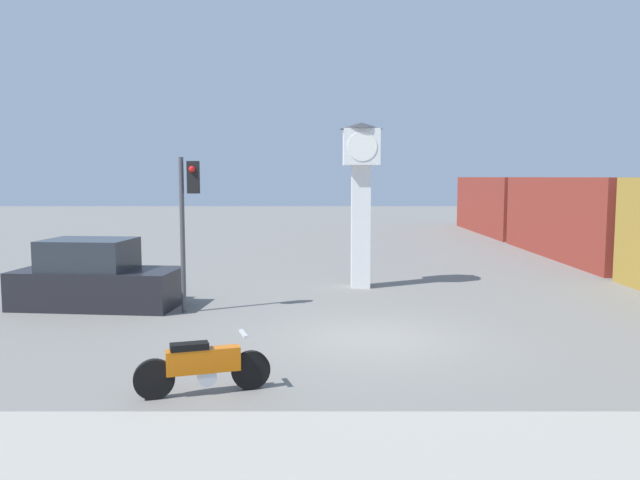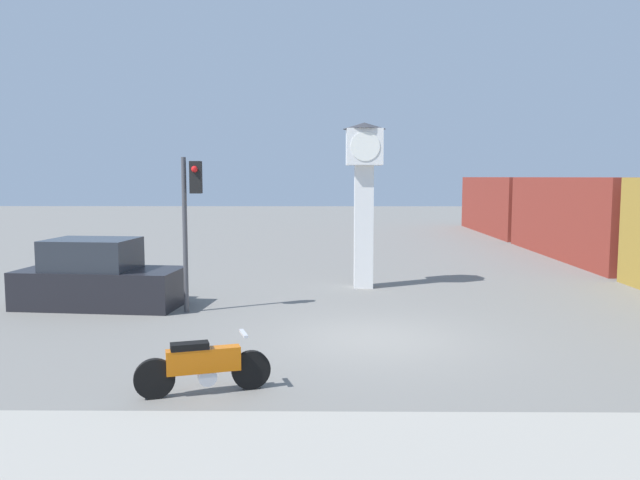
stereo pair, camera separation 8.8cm
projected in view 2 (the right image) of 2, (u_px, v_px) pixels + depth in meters
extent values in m
plane|color=slate|center=(373.00, 339.00, 13.21)|extent=(120.00, 120.00, 0.00)
cylinder|color=black|center=(251.00, 370.00, 10.06)|extent=(0.63, 0.29, 0.63)
cylinder|color=black|center=(154.00, 379.00, 9.62)|extent=(0.63, 0.29, 0.63)
cube|color=orange|center=(204.00, 360.00, 9.82)|extent=(1.17, 0.57, 0.38)
cube|color=black|center=(190.00, 346.00, 9.73)|extent=(0.63, 0.41, 0.10)
cylinder|color=silver|center=(207.00, 376.00, 9.86)|extent=(0.34, 0.29, 0.29)
cube|color=silver|center=(244.00, 333.00, 9.97)|extent=(0.20, 0.46, 0.04)
cube|color=white|center=(364.00, 227.00, 19.20)|extent=(0.57, 0.57, 3.78)
cube|color=white|center=(364.00, 147.00, 18.96)|extent=(1.09, 1.09, 1.09)
cylinder|color=white|center=(365.00, 146.00, 18.41)|extent=(0.87, 0.02, 0.87)
cone|color=#333338|center=(364.00, 126.00, 18.89)|extent=(1.30, 1.30, 0.20)
cube|color=maroon|center=(584.00, 218.00, 26.37)|extent=(2.80, 11.14, 3.40)
cube|color=maroon|center=(505.00, 205.00, 38.05)|extent=(2.80, 11.14, 3.40)
cylinder|color=#47474C|center=(185.00, 235.00, 15.63)|extent=(0.12, 0.12, 3.91)
cube|color=black|center=(196.00, 177.00, 15.48)|extent=(0.28, 0.24, 0.80)
sphere|color=red|center=(194.00, 169.00, 15.31)|extent=(0.16, 0.16, 0.16)
cube|color=black|center=(100.00, 288.00, 16.44)|extent=(4.36, 2.21, 1.00)
cube|color=#262B33|center=(92.00, 254.00, 16.37)|extent=(2.36, 1.87, 0.80)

